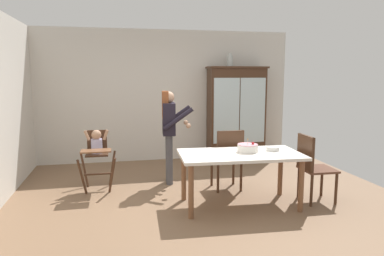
{
  "coord_description": "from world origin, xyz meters",
  "views": [
    {
      "loc": [
        -1.05,
        -4.78,
        1.8
      ],
      "look_at": [
        0.15,
        0.7,
        0.95
      ],
      "focal_mm": 33.33,
      "sensor_mm": 36.0,
      "label": 1
    }
  ],
  "objects": [
    {
      "name": "ground_plane",
      "position": [
        0.0,
        0.0,
        0.0
      ],
      "size": [
        6.24,
        6.24,
        0.0
      ],
      "primitive_type": "plane",
      "color": "brown"
    },
    {
      "name": "high_chair_with_toddler",
      "position": [
        -1.34,
        0.82,
        0.65
      ],
      "size": [
        0.58,
        0.68,
        0.95
      ],
      "rotation": [
        0.0,
        0.0,
        0.0
      ],
      "color": "#422819",
      "rests_on": "ground_plane"
    },
    {
      "name": "ceramic_vase",
      "position": [
        1.31,
        2.37,
        2.08
      ],
      "size": [
        0.13,
        0.13,
        0.27
      ],
      "color": "#B2B7B2",
      "rests_on": "china_cabinet"
    },
    {
      "name": "birthday_cake",
      "position": [
        0.72,
        -0.25,
        0.79
      ],
      "size": [
        0.28,
        0.28,
        0.19
      ],
      "color": "white",
      "rests_on": "dining_table"
    },
    {
      "name": "china_cabinet",
      "position": [
        1.47,
        2.37,
        0.98
      ],
      "size": [
        1.25,
        0.48,
        1.96
      ],
      "color": "#422819",
      "rests_on": "ground_plane"
    },
    {
      "name": "serving_bowl",
      "position": [
        1.09,
        -0.25,
        0.77
      ],
      "size": [
        0.18,
        0.18,
        0.05
      ],
      "primitive_type": "cylinder",
      "color": "silver",
      "rests_on": "dining_table"
    },
    {
      "name": "wall_back",
      "position": [
        0.0,
        2.63,
        1.35
      ],
      "size": [
        5.32,
        0.06,
        2.7
      ],
      "primitive_type": "cube",
      "color": "beige",
      "rests_on": "ground_plane"
    },
    {
      "name": "dining_chair_right_end",
      "position": [
        1.64,
        -0.37,
        0.56
      ],
      "size": [
        0.45,
        0.45,
        0.96
      ],
      "rotation": [
        0.0,
        0.0,
        1.54
      ],
      "color": "#422819",
      "rests_on": "ground_plane"
    },
    {
      "name": "dining_chair_far_side",
      "position": [
        0.64,
        0.34,
        0.56
      ],
      "size": [
        0.44,
        0.44,
        0.96
      ],
      "rotation": [
        0.0,
        0.0,
        3.14
      ],
      "color": "#422819",
      "rests_on": "ground_plane"
    },
    {
      "name": "dining_table",
      "position": [
        0.6,
        -0.31,
        0.65
      ],
      "size": [
        1.69,
        0.96,
        0.74
      ],
      "color": "silver",
      "rests_on": "ground_plane"
    },
    {
      "name": "adult_person",
      "position": [
        -0.19,
        0.93,
        0.97
      ],
      "size": [
        0.53,
        0.52,
        1.53
      ],
      "rotation": [
        0.0,
        0.0,
        1.47
      ],
      "color": "#47474C",
      "rests_on": "ground_plane"
    }
  ]
}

